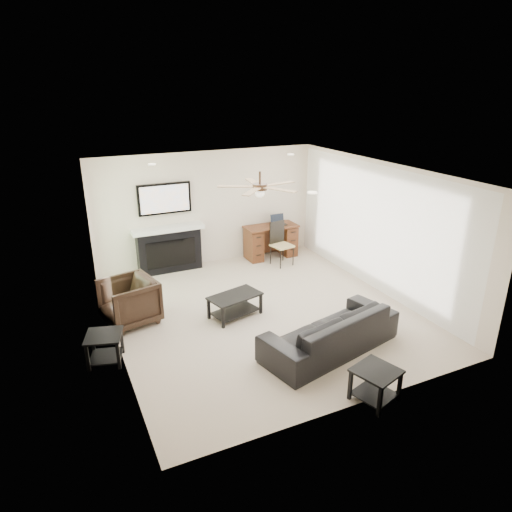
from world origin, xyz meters
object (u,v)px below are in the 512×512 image
(sofa, at_px, (330,330))
(desk, at_px, (271,241))
(armchair, at_px, (129,302))
(coffee_table, at_px, (235,306))
(fireplace_unit, at_px, (168,229))

(sofa, relative_size, desk, 1.83)
(sofa, bearing_deg, desk, -117.23)
(armchair, bearing_deg, desk, 103.81)
(armchair, bearing_deg, coffee_table, 59.28)
(sofa, height_order, coffee_table, sofa)
(sofa, distance_m, desk, 4.06)
(armchair, xyz_separation_m, desk, (3.58, 1.79, -0.01))
(sofa, bearing_deg, armchair, -52.86)
(coffee_table, distance_m, desk, 3.01)
(coffee_table, distance_m, fireplace_unit, 2.65)
(armchair, height_order, fireplace_unit, fireplace_unit)
(fireplace_unit, relative_size, desk, 1.57)
(sofa, distance_m, armchair, 3.37)
(sofa, xyz_separation_m, coffee_table, (-0.90, 1.60, -0.13))
(fireplace_unit, bearing_deg, coffee_table, -79.15)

